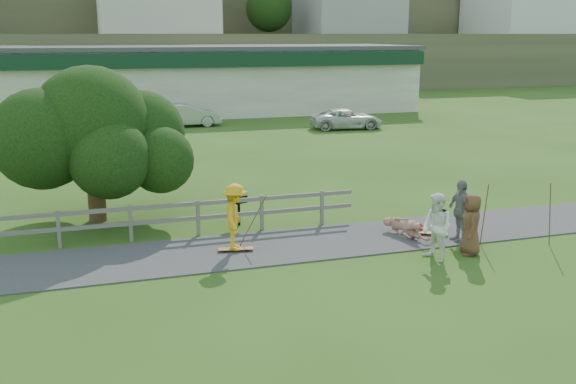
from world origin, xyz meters
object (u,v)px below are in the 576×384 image
skater_rider (235,220)px  car_white (347,119)px  spectator_c (471,225)px  bbq (239,210)px  tree (94,162)px  skater_fallen (406,228)px  spectator_a (437,227)px  spectator_b (460,211)px  car_silver (185,115)px

skater_rider → car_white: skater_rider is taller
spectator_c → bbq: 7.21m
spectator_c → car_white: size_ratio=0.37×
car_white → tree: tree is taller
skater_fallen → spectator_a: spectator_a is taller
tree → car_white: bearing=47.2°
skater_fallen → spectator_c: size_ratio=1.01×
skater_fallen → car_white: (7.07, 21.79, 0.33)m
skater_fallen → car_white: car_white is taller
spectator_c → car_white: 24.43m
spectator_a → car_white: (7.24, 23.81, -0.28)m
skater_rider → tree: (-3.62, 4.44, 1.04)m
skater_fallen → spectator_a: 2.12m
spectator_c → bbq: (-5.49, 4.66, -0.37)m
car_white → bbq: car_white is taller
spectator_c → spectator_a: bearing=-58.1°
spectator_b → tree: size_ratio=0.31×
spectator_a → bbq: size_ratio=1.89×
car_silver → car_white: size_ratio=0.99×
spectator_a → tree: 10.97m
spectator_b → car_silver: 27.03m
skater_fallen → spectator_c: bearing=-78.8°
spectator_b → car_silver: (-4.05, 26.72, -0.18)m
skater_fallen → car_white: 22.91m
skater_rider → car_silver: 25.83m
spectator_c → car_silver: 28.06m
bbq → skater_rider: bearing=-126.5°
skater_rider → car_silver: skater_rider is taller
skater_fallen → tree: bearing=135.3°
spectator_c → tree: 11.83m
skater_rider → spectator_c: 6.53m
skater_rider → spectator_b: size_ratio=1.00×
car_silver → skater_rider: bearing=173.0°
spectator_c → car_silver: (-3.73, 27.81, -0.10)m
spectator_a → spectator_b: (1.49, 1.24, 0.01)m
skater_fallen → bbq: size_ratio=1.77×
spectator_a → bbq: bearing=-152.4°
skater_fallen → spectator_b: size_ratio=0.93×
spectator_b → bbq: spectator_b is taller
skater_rider → bbq: bearing=2.1°
spectator_c → bbq: size_ratio=1.75×
car_silver → skater_fallen: bearing=-175.5°
bbq → skater_fallen: bearing=-53.1°
skater_fallen → spectator_c: 2.19m
skater_rider → skater_fallen: size_ratio=1.07×
car_white → bbq: 22.25m
skater_fallen → spectator_b: 1.65m
spectator_c → tree: tree is taller
skater_fallen → car_silver: car_silver is taller
skater_rider → spectator_b: (6.50, -1.01, -0.00)m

